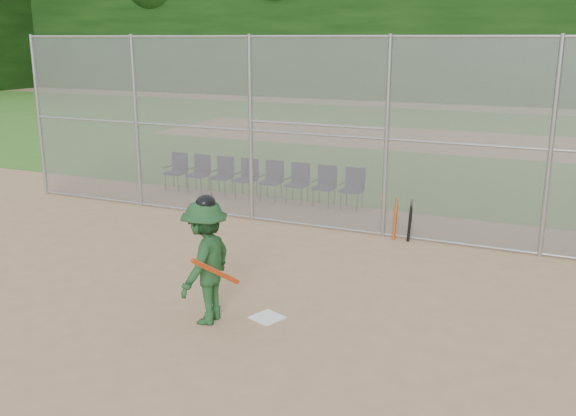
% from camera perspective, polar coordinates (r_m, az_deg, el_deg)
% --- Properties ---
extents(ground, '(100.00, 100.00, 0.00)m').
position_cam_1_polar(ground, '(9.28, -6.43, -10.25)').
color(ground, tan).
rests_on(ground, ground).
extents(grass_strip, '(100.00, 100.00, 0.00)m').
position_cam_1_polar(grass_strip, '(25.86, 14.27, 5.76)').
color(grass_strip, '#346B20').
rests_on(grass_strip, ground).
extents(dirt_patch_far, '(24.00, 24.00, 0.00)m').
position_cam_1_polar(dirt_patch_far, '(25.86, 14.27, 5.77)').
color(dirt_patch_far, tan).
rests_on(dirt_patch_far, ground).
extents(backstop_fence, '(16.09, 0.09, 4.00)m').
position_cam_1_polar(backstop_fence, '(13.08, 4.52, 6.70)').
color(backstop_fence, gray).
rests_on(backstop_fence, ground).
extents(home_plate, '(0.51, 0.51, 0.02)m').
position_cam_1_polar(home_plate, '(9.42, -1.85, -9.69)').
color(home_plate, white).
rests_on(home_plate, ground).
extents(batter_at_plate, '(0.95, 1.34, 1.87)m').
position_cam_1_polar(batter_at_plate, '(9.07, -7.34, -4.73)').
color(batter_at_plate, '#1C4721').
rests_on(batter_at_plate, ground).
extents(spare_bats, '(0.36, 0.25, 0.85)m').
position_cam_1_polar(spare_bats, '(12.98, 10.15, -0.99)').
color(spare_bats, '#D84C14').
rests_on(spare_bats, ground).
extents(chair_0, '(0.54, 0.52, 0.96)m').
position_cam_1_polar(chair_0, '(17.28, -9.97, 3.19)').
color(chair_0, '#10103A').
rests_on(chair_0, ground).
extents(chair_1, '(0.54, 0.52, 0.96)m').
position_cam_1_polar(chair_1, '(16.90, -7.99, 3.01)').
color(chair_1, '#10103A').
rests_on(chair_1, ground).
extents(chair_2, '(0.54, 0.52, 0.96)m').
position_cam_1_polar(chair_2, '(16.54, -5.92, 2.82)').
color(chair_2, '#10103A').
rests_on(chair_2, ground).
extents(chair_3, '(0.54, 0.52, 0.96)m').
position_cam_1_polar(chair_3, '(16.21, -3.76, 2.61)').
color(chair_3, '#10103A').
rests_on(chair_3, ground).
extents(chair_4, '(0.54, 0.52, 0.96)m').
position_cam_1_polar(chair_4, '(15.90, -1.52, 2.40)').
color(chair_4, '#10103A').
rests_on(chair_4, ground).
extents(chair_5, '(0.54, 0.52, 0.96)m').
position_cam_1_polar(chair_5, '(15.61, 0.81, 2.17)').
color(chair_5, '#10103A').
rests_on(chair_5, ground).
extents(chair_6, '(0.54, 0.52, 0.96)m').
position_cam_1_polar(chair_6, '(15.35, 3.22, 1.92)').
color(chair_6, '#10103A').
rests_on(chair_6, ground).
extents(chair_7, '(0.54, 0.52, 0.96)m').
position_cam_1_polar(chair_7, '(15.12, 5.71, 1.67)').
color(chair_7, '#10103A').
rests_on(chair_7, ground).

